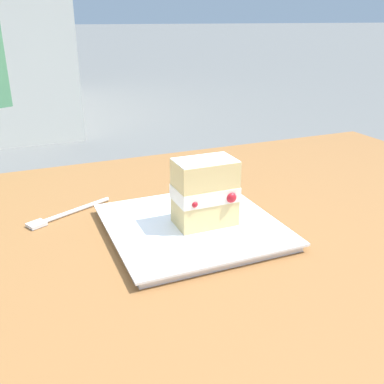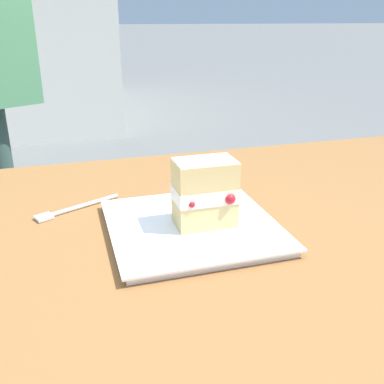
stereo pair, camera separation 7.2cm
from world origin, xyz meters
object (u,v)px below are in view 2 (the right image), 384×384
object	(u,v)px
cake_slice	(205,193)
patio_table	(145,295)
dessert_plate	(192,227)
dessert_fork	(73,209)

from	to	relation	value
cake_slice	patio_table	bearing A→B (deg)	15.02
patio_table	cake_slice	xyz separation A→B (m)	(-0.11, -0.03, 0.16)
dessert_plate	patio_table	bearing A→B (deg)	22.90
dessert_plate	cake_slice	size ratio (longest dim) A/B	2.49
dessert_plate	dessert_fork	world-z (taller)	dessert_plate
dessert_plate	dessert_fork	distance (m)	0.24
patio_table	cake_slice	world-z (taller)	cake_slice
patio_table	dessert_fork	bearing A→B (deg)	-62.18
dessert_plate	cake_slice	bearing A→B (deg)	154.67
dessert_plate	dessert_fork	bearing A→B (deg)	-37.33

